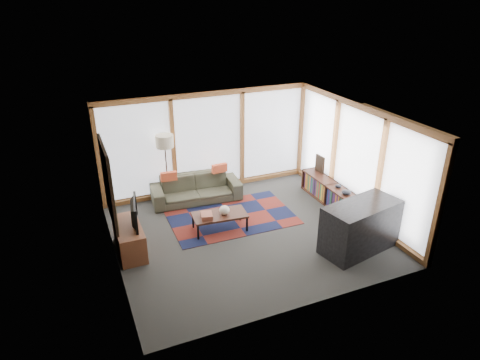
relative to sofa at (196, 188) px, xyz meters
name	(u,v)px	position (x,y,z in m)	size (l,w,h in m)	color
ground	(247,233)	(0.53, -1.94, -0.32)	(5.50, 5.50, 0.00)	#2A2A28
room_envelope	(258,155)	(1.03, -1.38, 1.22)	(5.52, 5.02, 2.62)	#3B3429
rug	(232,217)	(0.48, -1.15, -0.31)	(2.83, 1.82, 0.01)	maroon
sofa	(196,188)	(0.00, 0.00, 0.00)	(2.18, 0.85, 0.64)	#3C3D2C
pillow_left	(169,176)	(-0.65, 0.04, 0.43)	(0.39, 0.12, 0.21)	#D6502D
pillow_right	(219,168)	(0.64, 0.04, 0.43)	(0.39, 0.12, 0.21)	#D6502D
floor_lamp	(167,169)	(-0.64, 0.27, 0.54)	(0.43, 0.43, 1.71)	black
coffee_table	(220,222)	(0.04, -1.57, -0.12)	(1.17, 0.58, 0.39)	#311A11
book_stack	(207,216)	(-0.27, -1.61, 0.12)	(0.24, 0.30, 0.10)	brown
vase	(224,210)	(0.14, -1.61, 0.17)	(0.23, 0.23, 0.20)	silver
bookshelf	(331,194)	(2.96, -1.50, -0.05)	(0.39, 2.17, 0.54)	#311A11
bowl_a	(346,192)	(2.94, -2.09, 0.28)	(0.22, 0.22, 0.11)	black
bowl_b	(338,186)	(2.99, -1.71, 0.26)	(0.15, 0.15, 0.08)	black
shelf_picture	(320,164)	(3.09, -0.73, 0.44)	(0.04, 0.34, 0.44)	black
tv_console	(129,239)	(-1.92, -1.65, -0.02)	(0.49, 1.18, 0.59)	brown
television	(131,213)	(-1.82, -1.63, 0.53)	(0.89, 0.12, 0.51)	black
bar_counter	(360,227)	(2.37, -3.36, 0.19)	(1.60, 0.75, 1.01)	black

